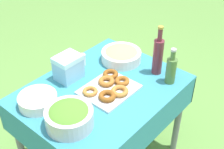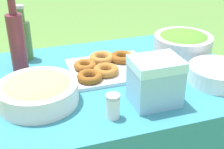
{
  "view_description": "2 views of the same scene",
  "coord_description": "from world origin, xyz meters",
  "px_view_note": "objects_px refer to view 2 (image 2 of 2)",
  "views": [
    {
      "loc": [
        1.22,
        1.14,
        2.1
      ],
      "look_at": [
        -0.06,
        0.04,
        0.87
      ],
      "focal_mm": 50.0,
      "sensor_mm": 36.0,
      "label": 1
    },
    {
      "loc": [
        -0.41,
        -1.17,
        1.41
      ],
      "look_at": [
        -0.03,
        -0.03,
        0.79
      ],
      "focal_mm": 50.0,
      "sensor_mm": 36.0,
      "label": 2
    }
  ],
  "objects_px": {
    "salad_bowl": "(183,44)",
    "donut_platter": "(108,67)",
    "plate_stack": "(218,74)",
    "olive_oil_bottle": "(24,39)",
    "cooler_box": "(155,81)",
    "wine_bottle": "(17,41)",
    "pasta_bowl": "(38,91)"
  },
  "relations": [
    {
      "from": "salad_bowl",
      "to": "donut_platter",
      "type": "xyz_separation_m",
      "value": [
        -0.4,
        -0.04,
        -0.05
      ]
    },
    {
      "from": "donut_platter",
      "to": "plate_stack",
      "type": "height_order",
      "value": "plate_stack"
    },
    {
      "from": "olive_oil_bottle",
      "to": "cooler_box",
      "type": "bearing_deg",
      "value": -52.89
    },
    {
      "from": "olive_oil_bottle",
      "to": "wine_bottle",
      "type": "bearing_deg",
      "value": -104.14
    },
    {
      "from": "salad_bowl",
      "to": "olive_oil_bottle",
      "type": "distance_m",
      "value": 0.78
    },
    {
      "from": "donut_platter",
      "to": "olive_oil_bottle",
      "type": "bearing_deg",
      "value": 143.02
    },
    {
      "from": "plate_stack",
      "to": "olive_oil_bottle",
      "type": "distance_m",
      "value": 0.91
    },
    {
      "from": "salad_bowl",
      "to": "donut_platter",
      "type": "distance_m",
      "value": 0.41
    },
    {
      "from": "pasta_bowl",
      "to": "cooler_box",
      "type": "xyz_separation_m",
      "value": [
        0.42,
        -0.14,
        0.04
      ]
    },
    {
      "from": "wine_bottle",
      "to": "donut_platter",
      "type": "bearing_deg",
      "value": -18.1
    },
    {
      "from": "pasta_bowl",
      "to": "olive_oil_bottle",
      "type": "distance_m",
      "value": 0.43
    },
    {
      "from": "plate_stack",
      "to": "wine_bottle",
      "type": "xyz_separation_m",
      "value": [
        -0.79,
        0.37,
        0.11
      ]
    },
    {
      "from": "salad_bowl",
      "to": "cooler_box",
      "type": "xyz_separation_m",
      "value": [
        -0.32,
        -0.35,
        0.02
      ]
    },
    {
      "from": "pasta_bowl",
      "to": "cooler_box",
      "type": "relative_size",
      "value": 1.68
    },
    {
      "from": "pasta_bowl",
      "to": "plate_stack",
      "type": "distance_m",
      "value": 0.75
    },
    {
      "from": "wine_bottle",
      "to": "plate_stack",
      "type": "bearing_deg",
      "value": -25.03
    },
    {
      "from": "donut_platter",
      "to": "wine_bottle",
      "type": "distance_m",
      "value": 0.42
    },
    {
      "from": "salad_bowl",
      "to": "plate_stack",
      "type": "xyz_separation_m",
      "value": [
        0.01,
        -0.28,
        -0.03
      ]
    },
    {
      "from": "salad_bowl",
      "to": "wine_bottle",
      "type": "bearing_deg",
      "value": 173.82
    },
    {
      "from": "salad_bowl",
      "to": "plate_stack",
      "type": "height_order",
      "value": "salad_bowl"
    },
    {
      "from": "pasta_bowl",
      "to": "salad_bowl",
      "type": "bearing_deg",
      "value": 15.99
    },
    {
      "from": "salad_bowl",
      "to": "cooler_box",
      "type": "relative_size",
      "value": 1.58
    },
    {
      "from": "wine_bottle",
      "to": "cooler_box",
      "type": "relative_size",
      "value": 2.06
    },
    {
      "from": "pasta_bowl",
      "to": "olive_oil_bottle",
      "type": "relative_size",
      "value": 1.13
    },
    {
      "from": "olive_oil_bottle",
      "to": "wine_bottle",
      "type": "height_order",
      "value": "wine_bottle"
    },
    {
      "from": "salad_bowl",
      "to": "wine_bottle",
      "type": "relative_size",
      "value": 0.77
    },
    {
      "from": "olive_oil_bottle",
      "to": "salad_bowl",
      "type": "bearing_deg",
      "value": -16.41
    },
    {
      "from": "olive_oil_bottle",
      "to": "cooler_box",
      "type": "xyz_separation_m",
      "value": [
        0.43,
        -0.57,
        -0.01
      ]
    },
    {
      "from": "pasta_bowl",
      "to": "cooler_box",
      "type": "bearing_deg",
      "value": -18.22
    },
    {
      "from": "salad_bowl",
      "to": "donut_platter",
      "type": "bearing_deg",
      "value": -174.48
    },
    {
      "from": "salad_bowl",
      "to": "plate_stack",
      "type": "bearing_deg",
      "value": -88.18
    },
    {
      "from": "olive_oil_bottle",
      "to": "wine_bottle",
      "type": "distance_m",
      "value": 0.15
    }
  ]
}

